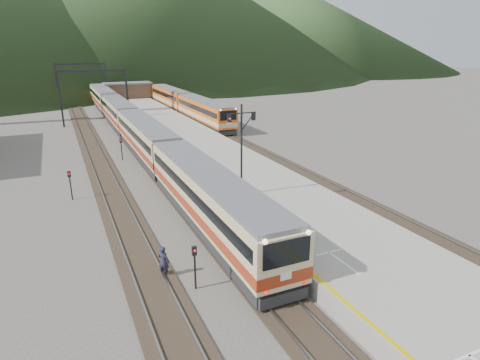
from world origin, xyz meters
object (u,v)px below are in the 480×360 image
worker (164,261)px  signal_mast (241,141)px  second_train (185,105)px  main_train (130,123)px

worker → signal_mast: bearing=-95.7°
second_train → signal_mast: bearing=-101.6°
main_train → second_train: bearing=50.2°
main_train → signal_mast: bearing=-83.1°
second_train → worker: bearing=-108.4°
second_train → signal_mast: 41.44m
main_train → worker: size_ratio=46.34×
main_train → second_train: 17.98m
main_train → second_train: main_train is taller
second_train → main_train: bearing=-129.8°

